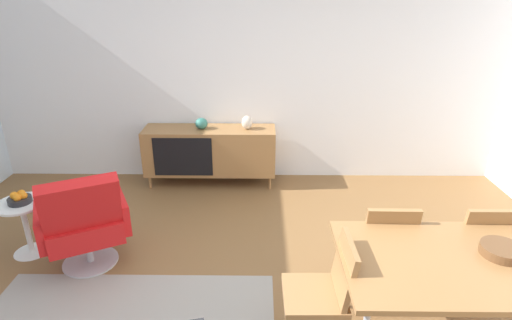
{
  "coord_description": "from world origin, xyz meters",
  "views": [
    {
      "loc": [
        0.17,
        -2.45,
        2.28
      ],
      "look_at": [
        0.13,
        0.84,
        0.92
      ],
      "focal_mm": 28.96,
      "sensor_mm": 36.0,
      "label": 1
    }
  ],
  "objects": [
    {
      "name": "wooden_bowl_on_table",
      "position": [
        1.69,
        -0.26,
        0.77
      ],
      "size": [
        0.26,
        0.26,
        0.06
      ],
      "primitive_type": "cylinder",
      "color": "brown",
      "rests_on": "dining_table"
    },
    {
      "name": "dining_table",
      "position": [
        1.47,
        -0.32,
        0.7
      ],
      "size": [
        1.6,
        0.9,
        0.74
      ],
      "color": "olive",
      "rests_on": "ground_plane"
    },
    {
      "name": "fruit_bowl",
      "position": [
        -1.97,
        0.78,
        0.56
      ],
      "size": [
        0.2,
        0.2,
        0.11
      ],
      "color": "#262628",
      "rests_on": "side_table_round"
    },
    {
      "name": "dining_chair_near_window",
      "position": [
        0.58,
        -0.32,
        0.47
      ],
      "size": [
        0.43,
        0.4,
        0.86
      ],
      "color": "#9E7042",
      "rests_on": "ground_plane"
    },
    {
      "name": "vase_cobalt",
      "position": [
        -0.54,
        2.3,
        0.79
      ],
      "size": [
        0.15,
        0.15,
        0.13
      ],
      "color": "#337266",
      "rests_on": "sideboard"
    },
    {
      "name": "wall_back",
      "position": [
        0.0,
        2.6,
        1.4
      ],
      "size": [
        6.8,
        0.12,
        2.8
      ],
      "primitive_type": "cube",
      "color": "white",
      "rests_on": "ground_plane"
    },
    {
      "name": "dining_chair_back_left",
      "position": [
        1.12,
        0.24,
        0.47
      ],
      "size": [
        0.41,
        0.43,
        0.86
      ],
      "color": "#9E7042",
      "rests_on": "ground_plane"
    },
    {
      "name": "side_table_round",
      "position": [
        -1.97,
        0.78,
        0.32
      ],
      "size": [
        0.44,
        0.44,
        0.52
      ],
      "color": "white",
      "rests_on": "ground_plane"
    },
    {
      "name": "sideboard",
      "position": [
        -0.45,
        2.3,
        0.44
      ],
      "size": [
        1.6,
        0.45,
        0.72
      ],
      "color": "olive",
      "rests_on": "ground_plane"
    },
    {
      "name": "lounge_chair_red",
      "position": [
        -1.33,
        0.56,
        0.47
      ],
      "size": [
        0.87,
        0.86,
        0.95
      ],
      "color": "red",
      "rests_on": "ground_plane"
    },
    {
      "name": "dining_chair_back_right",
      "position": [
        1.82,
        0.24,
        0.47
      ],
      "size": [
        0.4,
        0.42,
        0.86
      ],
      "color": "#9E7042",
      "rests_on": "ground_plane"
    },
    {
      "name": "vase_sculptural_dark",
      "position": [
        0.01,
        2.3,
        0.8
      ],
      "size": [
        0.13,
        0.13,
        0.16
      ],
      "color": "beige",
      "rests_on": "sideboard"
    },
    {
      "name": "ground_plane",
      "position": [
        0.0,
        0.0,
        0.0
      ],
      "size": [
        8.32,
        8.32,
        0.0
      ],
      "primitive_type": "plane",
      "color": "brown"
    }
  ]
}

